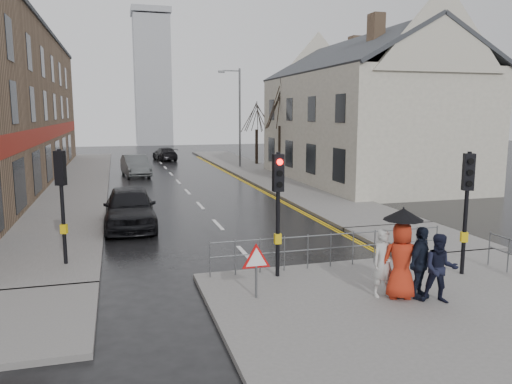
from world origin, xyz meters
TOP-DOWN VIEW (x-y plane):
  - ground at (0.00, 0.00)m, footprint 120.00×120.00m
  - near_pavement at (3.00, -3.50)m, footprint 10.00×9.00m
  - left_pavement at (-6.50, 23.00)m, footprint 4.00×44.00m
  - right_pavement at (6.50, 25.00)m, footprint 4.00×40.00m
  - pavement_bridge_right at (6.50, 3.00)m, footprint 4.00×4.20m
  - pavement_stub_left at (-6.50, -1.00)m, footprint 4.00×4.20m
  - building_right_cream at (12.00, 18.00)m, footprint 9.00×16.40m
  - church_tower at (1.50, 62.00)m, footprint 5.00×5.00m
  - traffic_signal_near_left at (0.20, 0.20)m, footprint 0.28×0.27m
  - traffic_signal_near_right at (5.20, -1.00)m, footprint 0.34×0.33m
  - traffic_signal_far_left at (-5.50, 3.00)m, footprint 0.34×0.33m
  - guard_railing_front at (1.95, 0.60)m, footprint 7.14×0.04m
  - warning_sign at (-0.80, -1.21)m, footprint 0.80×0.07m
  - street_lamp at (5.82, 28.00)m, footprint 1.83×0.25m
  - tree_near at (7.50, 22.00)m, footprint 2.40×2.40m
  - tree_far at (8.00, 30.00)m, footprint 2.40×2.40m
  - pedestrian_a at (2.19, -1.93)m, footprint 0.64×0.46m
  - pedestrian_b at (3.26, -2.66)m, footprint 0.99×0.91m
  - pedestrian_with_umbrella at (2.53, -2.17)m, footprint 1.05×0.96m
  - pedestrian_d at (2.97, -2.30)m, footprint 1.09×0.94m
  - car_parked at (-3.49, 7.91)m, footprint 2.03×4.93m
  - car_mid at (-2.61, 24.88)m, footprint 2.14×4.82m
  - car_far at (0.62, 36.70)m, footprint 2.30×4.55m

SIDE VIEW (x-z plane):
  - ground at x=0.00m, z-range 0.00..0.00m
  - near_pavement at x=3.00m, z-range 0.00..0.14m
  - left_pavement at x=-6.50m, z-range 0.00..0.14m
  - right_pavement at x=6.50m, z-range 0.00..0.14m
  - pavement_bridge_right at x=6.50m, z-range 0.00..0.14m
  - pavement_stub_left at x=-6.50m, z-range 0.00..0.14m
  - car_far at x=0.62m, z-range 0.00..1.27m
  - car_mid at x=-2.61m, z-range 0.00..1.54m
  - car_parked at x=-3.49m, z-range 0.00..1.67m
  - guard_railing_front at x=1.95m, z-range 0.36..1.36m
  - pedestrian_b at x=3.26m, z-range 0.14..1.79m
  - pedestrian_a at x=2.19m, z-range 0.14..1.81m
  - pedestrian_d at x=2.97m, z-range 0.14..1.90m
  - warning_sign at x=-0.80m, z-range 0.37..1.72m
  - pedestrian_with_umbrella at x=2.53m, z-range 0.20..2.41m
  - traffic_signal_near_left at x=0.20m, z-range 0.76..4.16m
  - traffic_signal_near_right at x=5.20m, z-range 0.76..4.16m
  - traffic_signal_far_left at x=-5.50m, z-range 0.76..4.16m
  - tree_far at x=8.00m, z-range 1.60..7.24m
  - street_lamp at x=5.82m, z-range 0.71..8.71m
  - building_right_cream at x=12.00m, z-range -0.27..9.83m
  - tree_near at x=7.50m, z-range 1.85..8.43m
  - church_tower at x=1.50m, z-range 0.00..18.00m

